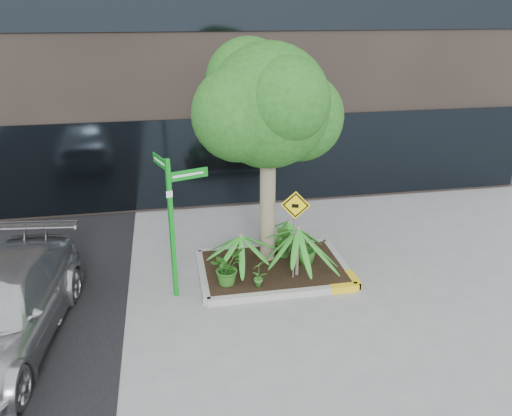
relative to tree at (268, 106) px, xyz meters
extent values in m
plane|color=gray|center=(-0.15, -0.75, -3.68)|extent=(80.00, 80.00, 0.00)
cube|color=#9E9E99|center=(0.05, 0.65, -3.61)|extent=(3.20, 0.15, 0.15)
cube|color=#9E9E99|center=(0.05, -1.55, -3.61)|extent=(3.20, 0.15, 0.15)
cube|color=#9E9E99|center=(-1.55, -0.45, -3.61)|extent=(0.15, 2.20, 0.15)
cube|color=#9E9E99|center=(1.65, -0.45, -3.61)|extent=(0.15, 2.20, 0.15)
cube|color=yellow|center=(1.35, -1.55, -3.61)|extent=(0.60, 0.17, 0.15)
cube|color=black|center=(0.05, -0.45, -3.56)|extent=(3.05, 2.05, 0.06)
cylinder|color=gray|center=(0.00, -0.02, -2.06)|extent=(0.35, 0.35, 3.25)
cylinder|color=gray|center=(0.11, -0.02, -0.86)|extent=(0.62, 0.17, 1.06)
sphere|color=#1A5017|center=(0.00, -0.02, 0.00)|extent=(2.60, 2.60, 2.60)
sphere|color=#1A5017|center=(0.76, 0.31, -0.32)|extent=(1.95, 1.95, 1.95)
sphere|color=#1A5017|center=(-0.65, -0.23, -0.10)|extent=(1.95, 1.95, 1.95)
sphere|color=#1A5017|center=(0.22, -0.67, 0.22)|extent=(1.73, 1.73, 1.73)
sphere|color=#1A5017|center=(-0.32, 0.52, 0.44)|extent=(1.84, 1.84, 1.84)
cylinder|color=gray|center=(0.48, -0.91, -2.95)|extent=(0.07, 0.07, 1.16)
cylinder|color=gray|center=(-0.68, -0.52, -3.08)|extent=(0.07, 0.07, 0.91)
cylinder|color=gray|center=(0.62, 0.45, -3.17)|extent=(0.07, 0.07, 0.71)
imported|color=#29621C|center=(-1.07, -1.00, -3.15)|extent=(0.96, 0.96, 0.77)
imported|color=#2E7121|center=(0.83, -0.42, -3.15)|extent=(0.51, 0.51, 0.77)
imported|color=#307223|center=(-0.44, -1.24, -3.22)|extent=(0.45, 0.45, 0.62)
imported|color=#2D6B1F|center=(0.40, -0.07, -3.12)|extent=(0.56, 0.56, 0.82)
cube|color=#0C8D1C|center=(-2.15, -1.05, -2.20)|extent=(0.11, 0.11, 2.96)
cube|color=#0C8D1C|center=(-1.77, -0.92, -1.09)|extent=(0.79, 0.29, 0.19)
cube|color=#0C8D1C|center=(-2.28, -0.67, -0.88)|extent=(0.29, 0.79, 0.19)
cube|color=white|center=(-1.77, -0.94, -1.09)|extent=(0.60, 0.21, 0.04)
cube|color=white|center=(-2.29, -0.67, -0.88)|extent=(0.21, 0.60, 0.04)
cube|color=white|center=(-2.15, -1.10, -1.41)|extent=(0.12, 0.04, 0.13)
cylinder|color=slate|center=(0.38, -0.98, -2.62)|extent=(0.08, 0.14, 1.82)
cube|color=yellow|center=(0.38, -1.00, -1.86)|extent=(0.59, 0.20, 0.61)
cube|color=black|center=(0.38, -1.01, -1.86)|extent=(0.52, 0.16, 0.54)
cube|color=yellow|center=(0.38, -1.02, -1.86)|extent=(0.44, 0.14, 0.46)
cube|color=black|center=(0.37, -1.02, -1.87)|extent=(0.14, 0.05, 0.08)
camera|label=1|loc=(-2.17, -10.17, 1.91)|focal=35.00mm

